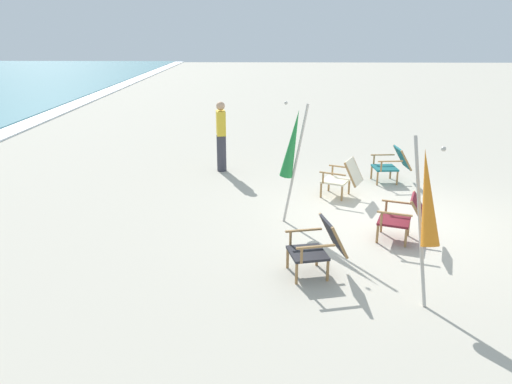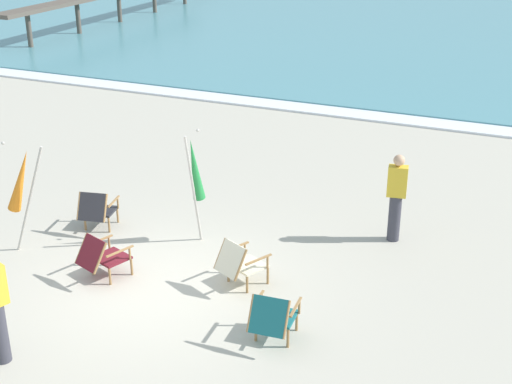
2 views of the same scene
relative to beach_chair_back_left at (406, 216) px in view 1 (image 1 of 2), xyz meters
name	(u,v)px [view 1 (image 1 of 2)]	position (x,y,z in m)	size (l,w,h in m)	color
ground_plane	(387,220)	(0.87, 0.07, -0.42)	(80.00, 80.00, 0.00)	#B7AF9E
beach_chair_back_left	(406,216)	(0.00, 0.00, 0.00)	(0.80, 0.92, 0.77)	maroon
beach_chair_front_right	(393,163)	(3.19, -0.55, 0.00)	(0.63, 0.81, 0.78)	#196066
beach_chair_mid_center	(319,245)	(-1.13, 1.47, 0.00)	(0.72, 0.84, 0.79)	#28282D
beach_chair_front_left	(344,177)	(2.13, 0.67, 0.00)	(0.84, 0.92, 0.79)	beige
umbrella_furled_green	(292,145)	(0.78, 1.77, 0.95)	(0.28, 0.49, 2.10)	#B7B2A8
umbrella_furled_orange	(427,199)	(-1.74, 0.29, 0.89)	(0.81, 0.31, 2.01)	#B7B2A8
person_near_chairs	(221,136)	(3.98, 3.26, 0.42)	(0.37, 0.25, 1.63)	#383842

